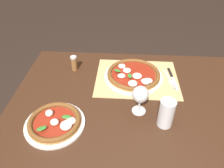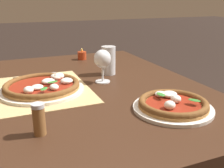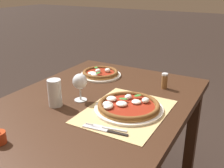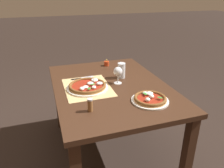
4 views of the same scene
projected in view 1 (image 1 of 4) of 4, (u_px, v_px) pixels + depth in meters
name	position (u px, v px, depth m)	size (l,w,h in m)	color
dining_table	(135.00, 114.00, 1.22)	(1.34, 0.98, 0.74)	#382114
paper_placemat	(137.00, 78.00, 1.32)	(0.49, 0.39, 0.00)	tan
pizza_near	(134.00, 75.00, 1.31)	(0.35, 0.35, 0.05)	silver
pizza_far	(55.00, 122.00, 1.02)	(0.28, 0.28, 0.05)	silver
wine_glass	(140.00, 95.00, 1.04)	(0.08, 0.08, 0.16)	silver
pint_glass	(166.00, 114.00, 0.99)	(0.07, 0.07, 0.15)	silver
fork	(169.00, 79.00, 1.30)	(0.05, 0.20, 0.00)	#B7B7BC
knife	(173.00, 78.00, 1.31)	(0.04, 0.22, 0.01)	black
pepper_shaker	(74.00, 63.00, 1.36)	(0.04, 0.04, 0.10)	brown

